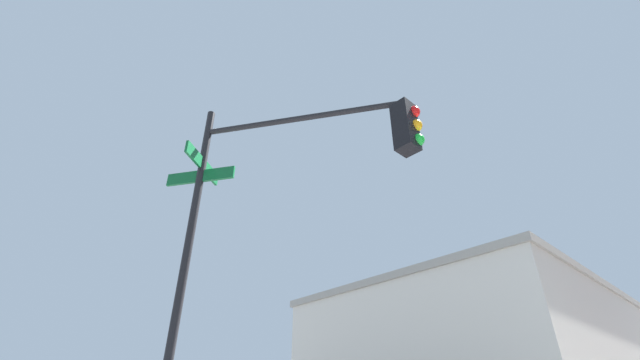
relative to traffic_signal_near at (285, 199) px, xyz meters
name	(u,v)px	position (x,y,z in m)	size (l,w,h in m)	color
traffic_signal_near	(285,199)	(0.00, 0.00, 0.00)	(3.28, 2.32, 6.26)	black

